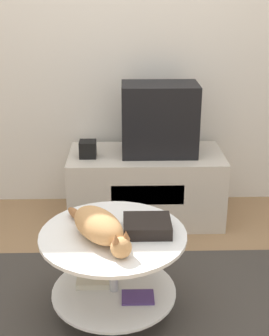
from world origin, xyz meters
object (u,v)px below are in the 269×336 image
object	(u,v)px
tv	(159,119)
speaker	(88,149)
dvd_box	(147,226)
cat	(100,227)

from	to	relation	value
tv	speaker	xyz separation A→B (m)	(-0.48, -0.06, -0.18)
speaker	dvd_box	distance (m)	1.05
dvd_box	speaker	bearing A→B (deg)	109.20
dvd_box	cat	world-z (taller)	cat
dvd_box	cat	distance (m)	0.23
speaker	dvd_box	xyz separation A→B (m)	(0.35, -0.99, -0.04)
speaker	dvd_box	world-z (taller)	speaker
tv	speaker	size ratio (longest dim) A/B	4.53
cat	dvd_box	bearing A→B (deg)	74.38
tv	speaker	bearing A→B (deg)	-172.49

